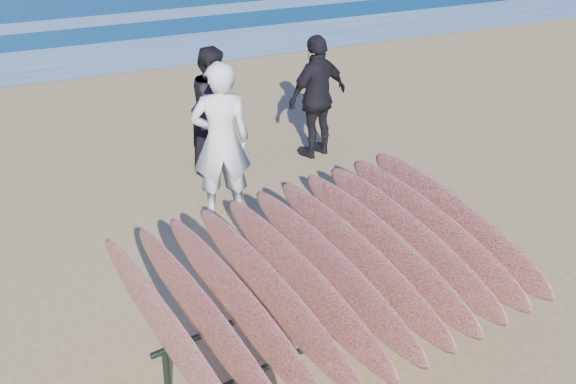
# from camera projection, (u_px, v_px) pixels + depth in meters

# --- Properties ---
(ground) EXTENTS (120.00, 120.00, 0.00)m
(ground) POSITION_uv_depth(u_px,v_px,m) (321.00, 309.00, 7.22)
(ground) COLOR tan
(ground) RESTS_ON ground
(foam_near) EXTENTS (160.00, 160.00, 0.00)m
(foam_near) POSITION_uv_depth(u_px,v_px,m) (113.00, 57.00, 15.39)
(foam_near) COLOR white
(foam_near) RESTS_ON ground
(foam_far) EXTENTS (160.00, 160.00, 0.00)m
(foam_far) POSITION_uv_depth(u_px,v_px,m) (84.00, 22.00, 18.26)
(foam_far) COLOR white
(foam_far) RESTS_ON ground
(surfboard_rack) EXTENTS (3.60, 3.07, 1.39)m
(surfboard_rack) POSITION_uv_depth(u_px,v_px,m) (332.00, 272.00, 6.23)
(surfboard_rack) COLOR black
(surfboard_rack) RESTS_ON ground
(person_white) EXTENTS (0.79, 0.61, 1.95)m
(person_white) POSITION_uv_depth(u_px,v_px,m) (221.00, 141.00, 8.63)
(person_white) COLOR white
(person_white) RESTS_ON ground
(person_dark_a) EXTENTS (1.06, 1.05, 1.73)m
(person_dark_a) POSITION_uv_depth(u_px,v_px,m) (215.00, 108.00, 10.00)
(person_dark_a) COLOR black
(person_dark_a) RESTS_ON ground
(person_dark_b) EXTENTS (1.13, 0.73, 1.79)m
(person_dark_b) POSITION_uv_depth(u_px,v_px,m) (318.00, 97.00, 10.33)
(person_dark_b) COLOR black
(person_dark_b) RESTS_ON ground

